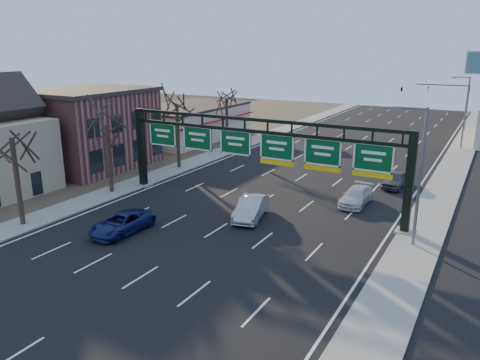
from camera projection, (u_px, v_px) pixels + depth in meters
The scene contains 20 objects.
ground at pixel (200, 240), 31.35m from camera, with size 160.00×160.00×0.00m, color black.
sidewalk_left at pixel (205, 158), 54.12m from camera, with size 3.00×120.00×0.12m, color gray.
sidewalk_right at pixel (443, 190), 42.10m from camera, with size 3.00×120.00×0.12m, color gray.
dirt_strip_left at pixel (125, 148), 59.86m from camera, with size 21.00×120.00×0.06m, color #473D2B.
lane_markings at pixel (309, 173), 48.13m from camera, with size 21.60×120.00×0.01m, color white.
sign_gantry at pixel (258, 151), 36.71m from camera, with size 24.60×1.20×7.20m.
brick_block at pixel (89, 128), 49.53m from camera, with size 10.40×12.40×8.30m.
cream_strip at pixel (188, 122), 65.11m from camera, with size 10.90×18.40×4.70m.
tree_near at pixel (9, 123), 31.94m from camera, with size 3.60×3.60×8.86m.
tree_gantry at pixel (106, 113), 39.60m from camera, with size 3.60×3.60×8.48m.
tree_mid at pixel (176, 94), 47.78m from camera, with size 3.60×3.60×9.24m.
tree_far at pixel (227, 90), 56.27m from camera, with size 3.60×3.60×8.86m.
streetlight_near at pixel (419, 170), 29.13m from camera, with size 2.15×0.22×9.00m.
streetlight_far at pixel (465, 109), 57.66m from camera, with size 2.15×0.22×9.00m.
traffic_signal_mast at pixel (426, 93), 73.31m from camera, with size 10.16×0.54×7.00m.
car_blue_suv at pixel (122, 223), 32.45m from camera, with size 2.33×5.04×1.40m, color navy.
car_silver_sedan at pixel (251, 208), 35.17m from camera, with size 1.73×4.95×1.63m, color #A3A4A7.
car_white_wagon at pixel (356, 196), 38.32m from camera, with size 1.92×4.73×1.37m, color silver.
car_grey_far at pixel (396, 180), 42.99m from camera, with size 1.70×4.24×1.44m, color #45484A.
car_silver_distant at pixel (324, 145), 58.13m from camera, with size 1.45×4.17×1.37m, color silver.
Camera 1 is at (16.50, -24.03, 12.51)m, focal length 35.00 mm.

